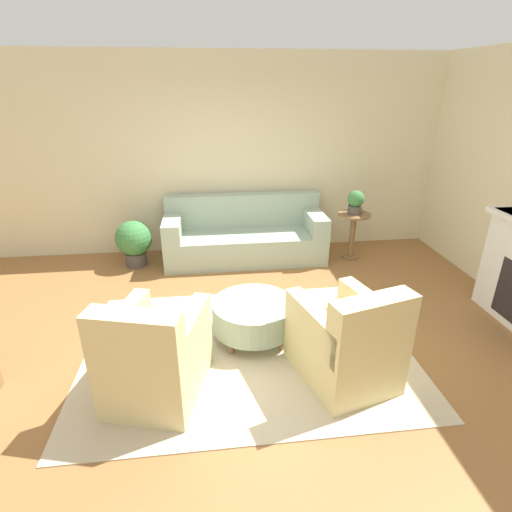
% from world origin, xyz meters
% --- Properties ---
extents(ground_plane, '(16.00, 16.00, 0.00)m').
position_xyz_m(ground_plane, '(0.00, 0.00, 0.00)').
color(ground_plane, '#996638').
extents(wall_back, '(9.31, 0.12, 2.80)m').
position_xyz_m(wall_back, '(0.00, 2.71, 1.40)').
color(wall_back, beige).
rests_on(wall_back, ground_plane).
extents(rug, '(3.09, 2.26, 0.01)m').
position_xyz_m(rug, '(0.00, 0.00, 0.01)').
color(rug, beige).
rests_on(rug, ground_plane).
extents(couch, '(2.27, 0.85, 0.89)m').
position_xyz_m(couch, '(0.19, 2.23, 0.32)').
color(couch, '#9EB29E').
rests_on(couch, ground_plane).
extents(armchair_left, '(0.90, 1.02, 0.93)m').
position_xyz_m(armchair_left, '(-0.80, -0.50, 0.36)').
color(armchair_left, beige).
rests_on(armchair_left, rug).
extents(armchair_right, '(0.90, 1.02, 0.93)m').
position_xyz_m(armchair_right, '(0.80, -0.50, 0.36)').
color(armchair_right, beige).
rests_on(armchair_right, rug).
extents(ottoman_table, '(0.82, 0.82, 0.40)m').
position_xyz_m(ottoman_table, '(0.08, 0.20, 0.27)').
color(ottoman_table, '#9EB29E').
rests_on(ottoman_table, rug).
extents(side_table, '(0.46, 0.46, 0.68)m').
position_xyz_m(side_table, '(1.74, 2.04, 0.45)').
color(side_table, olive).
rests_on(side_table, ground_plane).
extents(potted_plant_on_side_table, '(0.23, 0.23, 0.33)m').
position_xyz_m(potted_plant_on_side_table, '(1.74, 2.04, 0.85)').
color(potted_plant_on_side_table, '#4C4742').
rests_on(potted_plant_on_side_table, side_table).
extents(potted_plant_floor, '(0.50, 0.50, 0.66)m').
position_xyz_m(potted_plant_floor, '(-1.37, 2.15, 0.37)').
color(potted_plant_floor, '#4C4742').
rests_on(potted_plant_floor, ground_plane).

